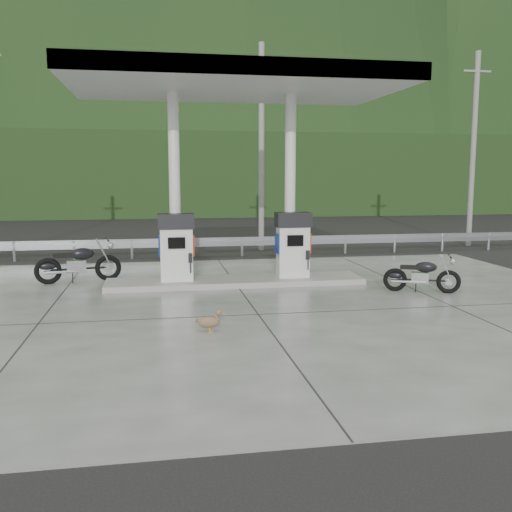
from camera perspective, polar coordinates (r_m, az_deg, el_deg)
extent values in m
plane|color=black|center=(13.24, -0.54, -4.92)|extent=(160.00, 160.00, 0.00)
cube|color=slate|center=(13.24, -0.54, -4.88)|extent=(18.00, 14.00, 0.02)
cube|color=gray|center=(15.64, -2.03, -2.55)|extent=(7.00, 1.40, 0.15)
cylinder|color=white|center=(15.64, -8.14, 6.87)|extent=(0.30, 0.30, 5.00)
cylinder|color=white|center=(16.07, 3.43, 6.97)|extent=(0.30, 0.30, 5.00)
cube|color=white|center=(15.56, -2.13, 16.92)|extent=(8.50, 5.00, 0.40)
cube|color=black|center=(24.50, -4.93, 1.08)|extent=(60.00, 7.00, 0.01)
cylinder|color=gray|center=(22.63, 0.54, 10.67)|extent=(0.22, 0.22, 8.00)
cylinder|color=gray|center=(25.82, 20.90, 9.83)|extent=(0.22, 0.22, 8.00)
cube|color=black|center=(42.78, -7.18, 8.06)|extent=(80.00, 6.00, 6.00)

